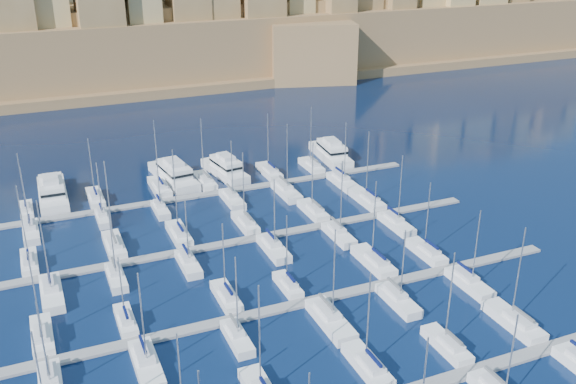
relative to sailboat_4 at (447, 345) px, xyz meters
name	(u,v)px	position (x,y,z in m)	size (l,w,h in m)	color
ground	(278,265)	(-11.64, 28.97, -0.74)	(600.00, 600.00, 0.00)	#031031
pontoon_mid_near	(310,302)	(-11.64, 16.97, -0.54)	(84.00, 2.00, 0.40)	slate
pontoon_mid_far	(257,238)	(-11.64, 38.97, -0.54)	(84.00, 2.00, 0.40)	slate
pontoon_far	(219,192)	(-11.64, 60.97, -0.54)	(84.00, 2.00, 0.40)	slate
sailboat_3	(368,366)	(-11.43, 0.34, 0.00)	(2.70, 8.98, 13.77)	white
sailboat_4	(447,345)	(0.00, 0.00, 0.00)	(2.48, 8.28, 14.23)	white
sailboat_5	(514,321)	(11.58, 0.82, 0.02)	(2.99, 9.96, 14.98)	white
sailboat_12	(42,336)	(-47.82, 22.35, -0.01)	(2.70, 8.99, 13.25)	white
sailboat_13	(126,321)	(-37.11, 21.67, -0.04)	(2.28, 7.61, 10.60)	white
sailboat_14	(227,297)	(-22.58, 22.07, -0.02)	(2.53, 8.43, 12.56)	white
sailboat_15	(288,285)	(-13.10, 21.54, -0.02)	(2.20, 7.34, 12.32)	white
sailboat_16	(374,261)	(2.38, 22.88, 0.02)	(3.02, 10.07, 14.61)	white
sailboat_17	(426,252)	(11.97, 22.30, -0.01)	(2.67, 8.89, 13.13)	white
sailboat_19	(146,364)	(-36.39, 11.22, 0.01)	(2.92, 9.73, 14.23)	white
sailboat_20	(237,337)	(-24.34, 12.12, -0.01)	(2.37, 7.89, 13.23)	white
sailboat_21	(330,320)	(-11.31, 10.93, 0.02)	(3.09, 10.32, 15.10)	white
sailboat_22	(398,300)	(-0.10, 11.66, -0.01)	(2.65, 8.83, 12.45)	white
sailboat_23	(469,283)	(12.30, 11.56, -0.01)	(2.71, 9.04, 13.25)	white
sailboat_24	(29,262)	(-48.46, 44.07, 0.00)	(2.53, 8.42, 14.04)	white
sailboat_25	(114,245)	(-35.06, 44.69, 0.02)	(2.91, 9.69, 15.88)	white
sailboat_26	(179,234)	(-23.97, 44.57, 0.03)	(2.84, 9.45, 16.38)	white
sailboat_27	(246,223)	(-11.83, 44.27, 0.00)	(2.65, 8.84, 14.28)	white
sailboat_28	(313,211)	(1.70, 44.38, 0.00)	(2.72, 9.05, 14.36)	white
sailboat_29	(367,200)	(13.59, 44.85, 0.02)	(3.01, 10.02, 14.79)	white
sailboat_30	(52,293)	(-45.88, 33.03, 0.03)	(3.03, 10.11, 16.10)	white
sailboat_31	(116,277)	(-36.45, 33.99, -0.02)	(2.45, 8.16, 12.65)	white
sailboat_32	(188,263)	(-25.15, 33.84, -0.02)	(2.54, 8.47, 12.11)	white
sailboat_33	(273,248)	(-10.74, 33.37, 0.00)	(2.83, 9.43, 13.65)	white
sailboat_34	(339,234)	(1.59, 33.67, 0.01)	(2.65, 8.82, 14.83)	white
sailboat_35	(396,223)	(13.10, 33.52, 0.00)	(2.74, 9.12, 14.22)	white
sailboat_36	(27,210)	(-48.02, 65.69, -0.02)	(2.29, 7.64, 12.13)	white
sailboat_37	(96,198)	(-35.27, 66.53, 0.00)	(2.81, 9.37, 13.14)	white
sailboat_38	(160,187)	(-22.42, 67.00, 0.02)	(3.10, 10.32, 15.21)	white
sailboat_39	(205,181)	(-12.97, 66.76, 0.01)	(2.95, 9.83, 14.52)	white
sailboat_40	(269,171)	(1.52, 66.64, 0.01)	(2.88, 9.59, 13.94)	white
sailboat_41	(311,166)	(11.48, 66.30, 0.00)	(2.67, 8.88, 14.43)	white
sailboat_42	(31,232)	(-47.72, 55.66, -0.01)	(2.65, 8.84, 13.25)	white
sailboat_43	(103,218)	(-35.30, 56.49, -0.03)	(2.14, 7.14, 12.02)	white
sailboat_44	(160,209)	(-24.67, 56.26, -0.03)	(2.28, 7.60, 11.36)	white
sailboat_45	(232,199)	(-10.66, 55.48, 0.00)	(2.76, 9.19, 13.24)	white
sailboat_46	(286,191)	(0.61, 55.03, 0.02)	(3.04, 10.12, 15.30)	white
sailboat_47	(343,182)	(13.51, 55.13, 0.01)	(2.98, 9.92, 14.14)	white
motor_yacht_a	(52,191)	(-42.90, 70.78, 0.98)	(5.50, 17.41, 5.25)	white
motor_yacht_b	(174,174)	(-18.49, 70.93, 0.98)	(7.45, 18.14, 5.25)	white
motor_yacht_c	(225,168)	(-7.43, 69.77, 0.98)	(6.73, 15.70, 5.25)	white
motor_yacht_d	(331,152)	(18.29, 70.28, 0.98)	(6.24, 16.62, 5.25)	white
fortified_city	(114,31)	(-11.83, 184.23, 14.00)	(460.00, 108.95, 59.52)	brown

